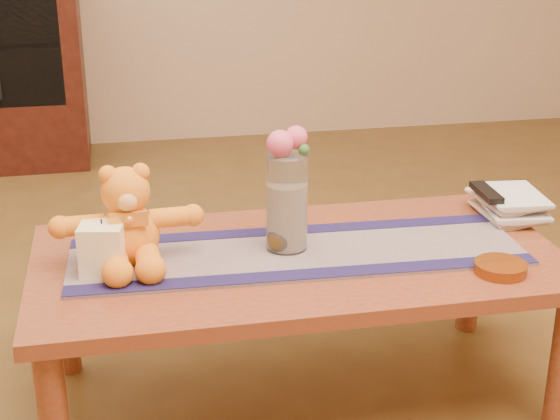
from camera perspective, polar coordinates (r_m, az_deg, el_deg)
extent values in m
plane|color=#553B18|center=(2.41, 1.19, -12.88)|extent=(5.50, 5.50, 0.00)
cube|color=maroon|center=(2.20, 1.28, -3.55)|extent=(1.40, 0.70, 0.04)
cylinder|color=maroon|center=(2.52, -14.70, -6.62)|extent=(0.07, 0.07, 0.41)
cylinder|color=maroon|center=(2.74, 13.05, -4.16)|extent=(0.07, 0.07, 0.41)
cube|color=#191F46|center=(2.20, 1.24, -2.96)|extent=(1.21, 0.40, 0.01)
cube|color=#1B1540|center=(2.06, 1.98, -4.44)|extent=(1.20, 0.11, 0.00)
cube|color=#1B1540|center=(2.33, 0.59, -1.42)|extent=(1.20, 0.11, 0.00)
cube|color=#FFF3BB|center=(2.10, -12.11, -2.57)|extent=(0.13, 0.13, 0.13)
cylinder|color=black|center=(2.07, -12.26, -0.78)|extent=(0.00, 0.00, 0.01)
cylinder|color=silver|center=(2.17, 0.47, 0.53)|extent=(0.11, 0.11, 0.26)
cylinder|color=beige|center=(2.18, 0.47, -0.43)|extent=(0.09, 0.09, 0.18)
sphere|color=#DF4E6E|center=(2.10, 0.01, 4.62)|extent=(0.07, 0.07, 0.07)
sphere|color=#DF4E6E|center=(2.12, 1.12, 5.06)|extent=(0.06, 0.06, 0.06)
sphere|color=#514EAA|center=(2.15, 0.55, 4.82)|extent=(0.04, 0.04, 0.04)
sphere|color=#514EAA|center=(2.13, -0.42, 4.44)|extent=(0.04, 0.04, 0.04)
sphere|color=#33662D|center=(2.11, 1.66, 4.19)|extent=(0.03, 0.03, 0.03)
sphere|color=#503E1A|center=(2.18, -0.07, -2.11)|extent=(0.07, 0.07, 0.06)
imported|color=beige|center=(2.50, 13.85, -0.34)|extent=(0.17, 0.22, 0.02)
imported|color=beige|center=(2.50, 14.03, 0.04)|extent=(0.19, 0.24, 0.02)
imported|color=beige|center=(2.49, 13.77, 0.49)|extent=(0.18, 0.23, 0.02)
imported|color=beige|center=(2.48, 14.07, 0.88)|extent=(0.19, 0.24, 0.02)
cube|color=black|center=(2.47, 14.08, 1.19)|extent=(0.05, 0.16, 0.02)
cylinder|color=#BF5914|center=(2.16, 15.01, -3.89)|extent=(0.16, 0.16, 0.03)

